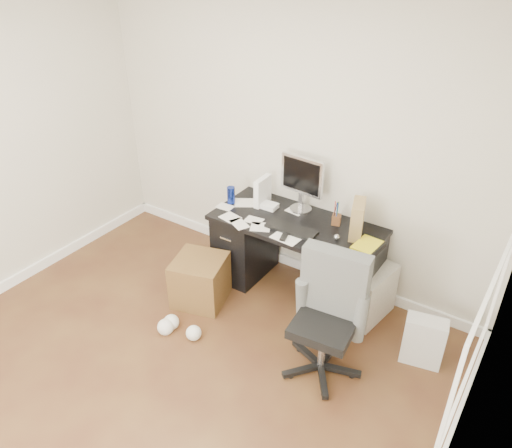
{
  "coord_description": "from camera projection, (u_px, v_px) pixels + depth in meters",
  "views": [
    {
      "loc": [
        2.09,
        -1.67,
        2.99
      ],
      "look_at": [
        0.17,
        1.2,
        0.92
      ],
      "focal_mm": 35.0,
      "sensor_mm": 36.0,
      "label": 1
    }
  ],
  "objects": [
    {
      "name": "shopping_bag",
      "position": [
        423.0,
        341.0,
        3.88
      ],
      "size": [
        0.35,
        0.28,
        0.42
      ],
      "primitive_type": "cube",
      "rotation": [
        0.0,
        0.0,
        0.21
      ],
      "color": "silver",
      "rests_on": "ground"
    },
    {
      "name": "white_binder",
      "position": [
        263.0,
        191.0,
        4.59
      ],
      "size": [
        0.11,
        0.23,
        0.27
      ],
      "primitive_type": "cube",
      "rotation": [
        0.0,
        0.0,
        0.03
      ],
      "color": "white",
      "rests_on": "desk"
    },
    {
      "name": "magazine_file",
      "position": [
        357.0,
        219.0,
        4.12
      ],
      "size": [
        0.21,
        0.29,
        0.31
      ],
      "primitive_type": "cube",
      "rotation": [
        0.0,
        0.0,
        0.32
      ],
      "color": "#9B7A4B",
      "rests_on": "desk"
    },
    {
      "name": "lcd_monitor",
      "position": [
        302.0,
        184.0,
        4.43
      ],
      "size": [
        0.44,
        0.27,
        0.53
      ],
      "primitive_type": null,
      "rotation": [
        0.0,
        0.0,
        -0.08
      ],
      "color": "silver",
      "rests_on": "desk"
    },
    {
      "name": "loose_papers",
      "position": [
        274.0,
        219.0,
        4.43
      ],
      "size": [
        1.1,
        0.6,
        0.0
      ],
      "primitive_type": null,
      "color": "white",
      "rests_on": "desk"
    },
    {
      "name": "pen_cup",
      "position": [
        337.0,
        213.0,
        4.29
      ],
      "size": [
        0.11,
        0.11,
        0.22
      ],
      "primitive_type": null,
      "rotation": [
        0.0,
        0.0,
        0.3
      ],
      "color": "#5C2F1A",
      "rests_on": "desk"
    },
    {
      "name": "paper_remote",
      "position": [
        286.0,
        237.0,
        4.15
      ],
      "size": [
        0.25,
        0.21,
        0.02
      ],
      "primitive_type": null,
      "rotation": [
        0.0,
        0.0,
        -0.08
      ],
      "color": "white",
      "rests_on": "desk"
    },
    {
      "name": "pc_tower",
      "position": [
        373.0,
        295.0,
        4.32
      ],
      "size": [
        0.28,
        0.5,
        0.48
      ],
      "primitive_type": "cube",
      "rotation": [
        0.0,
        0.0,
        -0.16
      ],
      "color": "#A7A497",
      "rests_on": "ground"
    },
    {
      "name": "keyboard",
      "position": [
        291.0,
        229.0,
        4.25
      ],
      "size": [
        0.45,
        0.16,
        0.03
      ],
      "primitive_type": "cube",
      "rotation": [
        0.0,
        0.0,
        0.02
      ],
      "color": "black",
      "rests_on": "desk"
    },
    {
      "name": "office_chair",
      "position": [
        325.0,
        320.0,
        3.65
      ],
      "size": [
        0.63,
        0.63,
        1.01
      ],
      "primitive_type": null,
      "rotation": [
        0.0,
        0.0,
        0.1
      ],
      "color": "#555856",
      "rests_on": "ground"
    },
    {
      "name": "computer_mouse",
      "position": [
        337.0,
        237.0,
        4.12
      ],
      "size": [
        0.05,
        0.05,
        0.05
      ],
      "primitive_type": "sphere",
      "rotation": [
        0.0,
        0.0,
        -0.0
      ],
      "color": "silver",
      "rests_on": "desk"
    },
    {
      "name": "yellow_book",
      "position": [
        368.0,
        247.0,
        4.0
      ],
      "size": [
        0.21,
        0.26,
        0.04
      ],
      "primitive_type": "cube",
      "rotation": [
        0.0,
        0.0,
        -0.09
      ],
      "color": "yellow",
      "rests_on": "desk"
    },
    {
      "name": "desk",
      "position": [
        295.0,
        255.0,
        4.55
      ],
      "size": [
        1.5,
        0.7,
        0.75
      ],
      "color": "black",
      "rests_on": "ground"
    },
    {
      "name": "desk_printer",
      "position": [
        243.0,
        251.0,
        5.15
      ],
      "size": [
        0.37,
        0.32,
        0.19
      ],
      "primitive_type": "cube",
      "rotation": [
        0.0,
        0.0,
        -0.18
      ],
      "color": "slate",
      "rests_on": "ground"
    },
    {
      "name": "wicker_basket",
      "position": [
        200.0,
        280.0,
        4.52
      ],
      "size": [
        0.55,
        0.55,
        0.44
      ],
      "primitive_type": "cube",
      "rotation": [
        0.0,
        0.0,
        0.29
      ],
      "color": "#493015",
      "rests_on": "ground"
    },
    {
      "name": "room_shell",
      "position": [
        123.0,
        194.0,
        2.87
      ],
      "size": [
        4.02,
        4.02,
        2.71
      ],
      "color": "silver",
      "rests_on": "ground"
    },
    {
      "name": "ground",
      "position": [
        148.0,
        391.0,
        3.72
      ],
      "size": [
        4.0,
        4.0,
        0.0
      ],
      "primitive_type": "plane",
      "color": "#442216",
      "rests_on": "ground"
    },
    {
      "name": "travel_mug",
      "position": [
        231.0,
        195.0,
        4.63
      ],
      "size": [
        0.09,
        0.09,
        0.16
      ],
      "primitive_type": "cylinder",
      "rotation": [
        0.0,
        0.0,
        -0.34
      ],
      "color": "navy",
      "rests_on": "desk"
    }
  ]
}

